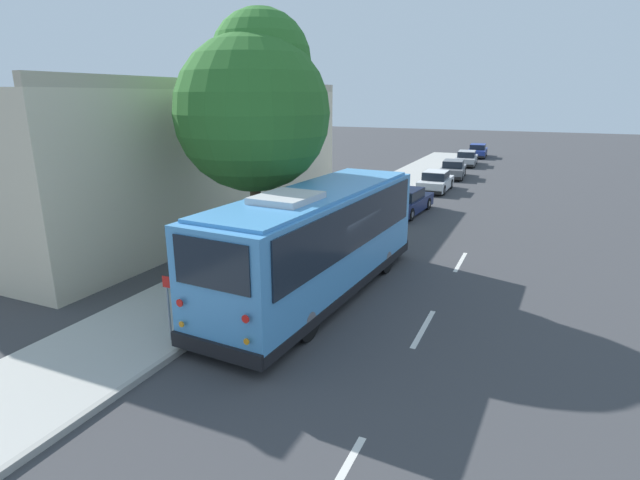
# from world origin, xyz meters

# --- Properties ---
(ground_plane) EXTENTS (160.00, 160.00, 0.00)m
(ground_plane) POSITION_xyz_m (0.00, 0.00, 0.00)
(ground_plane) COLOR #3D3D3F
(sidewalk_slab) EXTENTS (80.00, 3.31, 0.15)m
(sidewalk_slab) POSITION_xyz_m (0.00, 3.39, 0.07)
(sidewalk_slab) COLOR #B2AFA8
(sidewalk_slab) RESTS_ON ground
(curb_strip) EXTENTS (80.00, 0.14, 0.15)m
(curb_strip) POSITION_xyz_m (0.00, 1.66, 0.07)
(curb_strip) COLOR #9D9A94
(curb_strip) RESTS_ON ground
(shuttle_bus) EXTENTS (10.04, 3.10, 3.44)m
(shuttle_bus) POSITION_xyz_m (-0.44, 0.16, 1.85)
(shuttle_bus) COLOR #4C93D1
(shuttle_bus) RESTS_ON ground
(parked_sedan_navy) EXTENTS (4.76, 2.04, 1.30)m
(parked_sedan_navy) POSITION_xyz_m (11.49, 0.62, 0.61)
(parked_sedan_navy) COLOR #19234C
(parked_sedan_navy) RESTS_ON ground
(parked_sedan_white) EXTENTS (4.13, 1.69, 1.29)m
(parked_sedan_white) POSITION_xyz_m (18.53, 0.48, 0.60)
(parked_sedan_white) COLOR silver
(parked_sedan_white) RESTS_ON ground
(parked_sedan_gray) EXTENTS (4.36, 1.95, 1.31)m
(parked_sedan_gray) POSITION_xyz_m (24.52, 0.43, 0.60)
(parked_sedan_gray) COLOR slate
(parked_sedan_gray) RESTS_ON ground
(parked_sedan_silver) EXTENTS (4.71, 1.92, 1.26)m
(parked_sedan_silver) POSITION_xyz_m (31.97, 0.56, 0.58)
(parked_sedan_silver) COLOR #A8AAAF
(parked_sedan_silver) RESTS_ON ground
(parked_sedan_blue) EXTENTS (4.47, 1.87, 1.29)m
(parked_sedan_blue) POSITION_xyz_m (38.67, 0.47, 0.59)
(parked_sedan_blue) COLOR navy
(parked_sedan_blue) RESTS_ON ground
(street_tree) EXTENTS (5.16, 5.16, 8.55)m
(street_tree) POSITION_xyz_m (1.24, 3.23, 5.70)
(street_tree) COLOR brown
(street_tree) RESTS_ON sidewalk_slab
(sign_post_near) EXTENTS (0.06, 0.22, 1.65)m
(sign_post_near) POSITION_xyz_m (-4.83, 2.13, 1.00)
(sign_post_near) COLOR gray
(sign_post_near) RESTS_ON sidewalk_slab
(sign_post_far) EXTENTS (0.06, 0.06, 1.32)m
(sign_post_far) POSITION_xyz_m (-3.25, 2.13, 0.81)
(sign_post_far) COLOR gray
(sign_post_far) RESTS_ON sidewalk_slab
(building_backdrop) EXTENTS (20.27, 6.42, 6.53)m
(building_backdrop) POSITION_xyz_m (5.64, 9.75, 3.08)
(building_backdrop) COLOR beige
(building_backdrop) RESTS_ON ground
(lane_stripe_mid) EXTENTS (2.40, 0.14, 0.01)m
(lane_stripe_mid) POSITION_xyz_m (-1.39, -3.34, 0.00)
(lane_stripe_mid) COLOR silver
(lane_stripe_mid) RESTS_ON ground
(lane_stripe_ahead) EXTENTS (2.40, 0.14, 0.01)m
(lane_stripe_ahead) POSITION_xyz_m (4.61, -3.34, 0.00)
(lane_stripe_ahead) COLOR silver
(lane_stripe_ahead) RESTS_ON ground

